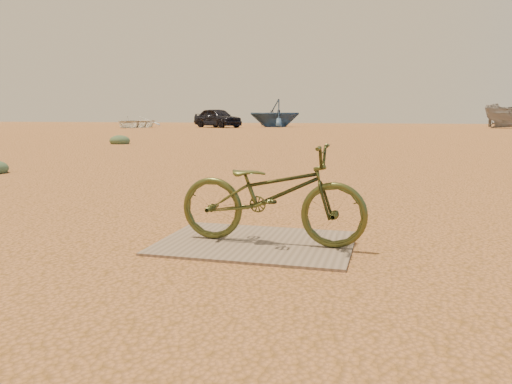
% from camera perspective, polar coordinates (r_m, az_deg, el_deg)
% --- Properties ---
extents(ground, '(120.00, 120.00, 0.00)m').
position_cam_1_polar(ground, '(4.24, -8.12, -6.22)').
color(ground, '#BD7345').
rests_on(ground, ground).
extents(plywood_board, '(1.62, 1.19, 0.02)m').
position_cam_1_polar(plywood_board, '(4.28, 0.00, -5.83)').
color(plywood_board, '#806A58').
rests_on(plywood_board, ground).
extents(bicycle, '(1.61, 0.60, 0.84)m').
position_cam_1_polar(bicycle, '(4.16, 1.77, -0.22)').
color(bicycle, '#40461E').
rests_on(bicycle, plywood_board).
extents(car, '(5.05, 4.19, 1.63)m').
position_cam_1_polar(car, '(42.73, -4.44, 8.46)').
color(car, black).
rests_on(car, ground).
extents(boat_near_left, '(3.59, 4.83, 0.96)m').
position_cam_1_polar(boat_near_left, '(43.49, -13.79, 7.80)').
color(boat_near_left, white).
rests_on(boat_near_left, ground).
extents(boat_far_left, '(6.11, 5.97, 2.44)m').
position_cam_1_polar(boat_far_left, '(44.56, 2.20, 9.02)').
color(boat_far_left, '#314C6E').
rests_on(boat_far_left, ground).
extents(kale_c, '(0.76, 0.76, 0.42)m').
position_cam_1_polar(kale_c, '(19.54, -15.30, 5.33)').
color(kale_c, '#536546').
rests_on(kale_c, ground).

